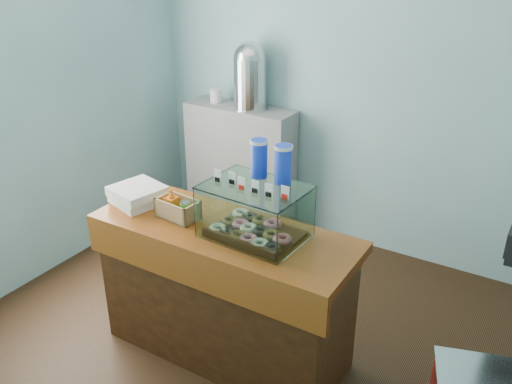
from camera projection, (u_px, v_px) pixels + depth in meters
The scene contains 8 objects.
ground at pixel (247, 328), 3.71m from camera, with size 3.50×3.50×0.00m, color black.
room_shell at pixel (250, 82), 2.98m from camera, with size 3.54×3.04×2.82m.
counter at pixel (225, 292), 3.32m from camera, with size 1.60×0.60×0.90m.
back_shelf at pixel (240, 166), 4.92m from camera, with size 1.00×0.32×1.10m, color gray.
display_case at pixel (257, 208), 3.01m from camera, with size 0.58×0.44×0.52m.
condiment_crate at pixel (177, 208), 3.23m from camera, with size 0.26×0.17×0.18m.
pastry_boxes at pixel (138, 195), 3.41m from camera, with size 0.36×0.37×0.12m.
coffee_urn at pixel (250, 74), 4.51m from camera, with size 0.31×0.31×0.57m.
Camera 1 is at (1.59, -2.50, 2.42)m, focal length 38.00 mm.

